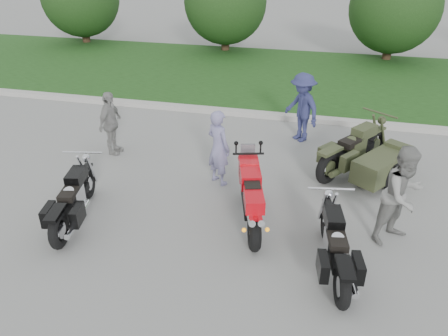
% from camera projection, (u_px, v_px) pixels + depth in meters
% --- Properties ---
extents(ground, '(80.00, 80.00, 0.00)m').
position_uv_depth(ground, '(210.00, 238.00, 7.80)').
color(ground, gray).
rests_on(ground, ground).
extents(curb, '(60.00, 0.30, 0.15)m').
position_uv_depth(curb, '(264.00, 115.00, 12.90)').
color(curb, '#B2AFA8').
rests_on(curb, ground).
extents(grass_strip, '(60.00, 8.00, 0.14)m').
position_uv_depth(grass_strip, '(282.00, 76.00, 16.45)').
color(grass_strip, '#2C6121').
rests_on(grass_strip, ground).
extents(tree_mid_left, '(3.60, 3.60, 4.00)m').
position_uv_depth(tree_mid_left, '(225.00, 2.00, 18.95)').
color(tree_mid_left, '#3F2B1C').
rests_on(tree_mid_left, ground).
extents(tree_mid_right, '(3.60, 3.60, 4.00)m').
position_uv_depth(tree_mid_right, '(395.00, 8.00, 17.48)').
color(tree_mid_right, '#3F2B1C').
rests_on(tree_mid_right, ground).
extents(sportbike_red, '(0.81, 2.16, 1.04)m').
position_uv_depth(sportbike_red, '(251.00, 196.00, 7.88)').
color(sportbike_red, black).
rests_on(sportbike_red, ground).
extents(cruiser_left, '(0.69, 2.24, 0.87)m').
position_uv_depth(cruiser_left, '(72.00, 202.00, 8.01)').
color(cruiser_left, black).
rests_on(cruiser_left, ground).
extents(cruiser_right, '(0.62, 2.24, 0.87)m').
position_uv_depth(cruiser_right, '(336.00, 249.00, 6.81)').
color(cruiser_right, black).
rests_on(cruiser_right, ground).
extents(cruiser_sidecar, '(2.05, 2.38, 0.99)m').
position_uv_depth(cruiser_sidecar, '(368.00, 160.00, 9.47)').
color(cruiser_sidecar, black).
rests_on(cruiser_sidecar, ground).
extents(person_stripe, '(0.72, 0.66, 1.66)m').
position_uv_depth(person_stripe, '(219.00, 148.00, 9.17)').
color(person_stripe, '#837EAB').
rests_on(person_stripe, ground).
extents(person_grey, '(1.09, 1.09, 1.78)m').
position_uv_depth(person_grey, '(403.00, 195.00, 7.37)').
color(person_grey, gray).
rests_on(person_grey, ground).
extents(person_denim, '(1.28, 1.29, 1.79)m').
position_uv_depth(person_denim, '(302.00, 108.00, 11.11)').
color(person_denim, navy).
rests_on(person_denim, ground).
extents(person_back, '(0.41, 0.93, 1.56)m').
position_uv_depth(person_back, '(111.00, 123.00, 10.46)').
color(person_back, gray).
rests_on(person_back, ground).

